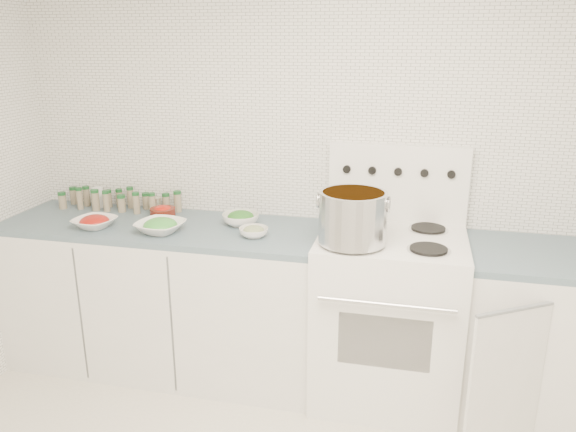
# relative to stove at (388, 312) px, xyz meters

# --- Properties ---
(room_walls) EXTENTS (3.54, 3.04, 2.52)m
(room_walls) POSITION_rel_stove_xyz_m (-0.48, -1.19, 1.06)
(room_walls) COLOR white
(room_walls) RESTS_ON ground
(counter_left) EXTENTS (1.85, 0.62, 0.90)m
(counter_left) POSITION_rel_stove_xyz_m (-1.30, 0.00, -0.05)
(counter_left) COLOR white
(counter_left) RESTS_ON ground
(stove) EXTENTS (0.76, 0.70, 1.36)m
(stove) POSITION_rel_stove_xyz_m (0.00, 0.00, 0.00)
(stove) COLOR white
(stove) RESTS_ON ground
(counter_right) EXTENTS (0.89, 0.84, 0.90)m
(counter_right) POSITION_rel_stove_xyz_m (0.82, 0.00, -0.05)
(counter_right) COLOR white
(counter_right) RESTS_ON ground
(stock_pot) EXTENTS (0.36, 0.33, 0.26)m
(stock_pot) POSITION_rel_stove_xyz_m (-0.19, -0.17, 0.59)
(stock_pot) COLOR silver
(stock_pot) RESTS_ON stove
(bowl_tomato) EXTENTS (0.26, 0.26, 0.07)m
(bowl_tomato) POSITION_rel_stove_xyz_m (-1.64, -0.14, 0.44)
(bowl_tomato) COLOR white
(bowl_tomato) RESTS_ON counter_left
(bowl_snowpea) EXTENTS (0.29, 0.29, 0.08)m
(bowl_snowpea) POSITION_rel_stove_xyz_m (-1.24, -0.13, 0.44)
(bowl_snowpea) COLOR white
(bowl_snowpea) RESTS_ON counter_left
(bowl_broccoli) EXTENTS (0.28, 0.28, 0.08)m
(bowl_broccoli) POSITION_rel_stove_xyz_m (-0.86, 0.10, 0.44)
(bowl_broccoli) COLOR white
(bowl_broccoli) RESTS_ON counter_left
(bowl_zucchini) EXTENTS (0.20, 0.20, 0.06)m
(bowl_zucchini) POSITION_rel_stove_xyz_m (-0.73, -0.08, 0.43)
(bowl_zucchini) COLOR white
(bowl_zucchini) RESTS_ON counter_left
(bowl_pepper) EXTENTS (0.15, 0.15, 0.09)m
(bowl_pepper) POSITION_rel_stove_xyz_m (-1.32, 0.08, 0.45)
(bowl_pepper) COLOR #54170E
(bowl_pepper) RESTS_ON counter_left
(salt_canister) EXTENTS (0.08, 0.08, 0.13)m
(salt_canister) POSITION_rel_stove_xyz_m (-1.83, 0.23, 0.47)
(salt_canister) COLOR white
(salt_canister) RESTS_ON counter_left
(tin_can) EXTENTS (0.08, 0.08, 0.09)m
(tin_can) POSITION_rel_stove_xyz_m (-1.44, 0.23, 0.45)
(tin_can) COLOR #B9B29C
(tin_can) RESTS_ON counter_left
(spice_cluster) EXTENTS (0.77, 0.16, 0.14)m
(spice_cluster) POSITION_rel_stove_xyz_m (-1.69, 0.21, 0.47)
(spice_cluster) COLOR gray
(spice_cluster) RESTS_ON counter_left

